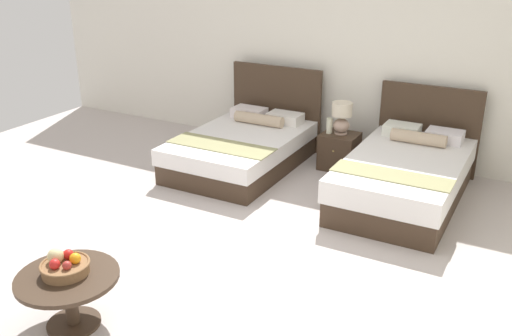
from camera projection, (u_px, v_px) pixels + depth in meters
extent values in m
cube|color=beige|center=(245.00, 246.00, 5.61)|extent=(10.34, 9.69, 0.02)
cube|color=white|center=(357.00, 51.00, 7.54)|extent=(10.34, 0.12, 2.89)
cube|color=#3D2C1E|center=(241.00, 159.00, 7.48)|extent=(1.31, 2.01, 0.26)
cube|color=white|center=(241.00, 142.00, 7.40)|extent=(1.35, 2.05, 0.21)
cube|color=#3D2C1E|center=(276.00, 107.00, 8.15)|extent=(1.38, 0.07, 1.18)
cube|color=white|center=(249.00, 113.00, 8.06)|extent=(0.47, 0.30, 0.14)
cube|color=white|center=(285.00, 118.00, 7.81)|extent=(0.47, 0.30, 0.14)
cylinder|color=#C2A98D|center=(259.00, 119.00, 7.74)|extent=(0.71, 0.15, 0.15)
cube|color=#939162|center=(221.00, 145.00, 6.96)|extent=(1.36, 0.45, 0.01)
cube|color=#3D2C1E|center=(402.00, 190.00, 6.51)|extent=(1.20, 2.10, 0.28)
cube|color=white|center=(405.00, 169.00, 6.41)|extent=(1.24, 2.15, 0.25)
cube|color=#3D2C1E|center=(428.00, 129.00, 7.23)|extent=(1.27, 0.07, 1.14)
cube|color=white|center=(402.00, 130.00, 7.10)|extent=(0.43, 0.30, 0.14)
cube|color=white|center=(445.00, 136.00, 6.87)|extent=(0.43, 0.30, 0.14)
cylinder|color=#C2A98D|center=(418.00, 138.00, 6.78)|extent=(0.66, 0.15, 0.15)
cube|color=#939162|center=(391.00, 175.00, 5.89)|extent=(1.26, 0.37, 0.01)
cube|color=#3D2C1E|center=(339.00, 151.00, 7.44)|extent=(0.47, 0.42, 0.48)
sphere|color=tan|center=(333.00, 151.00, 7.23)|extent=(0.02, 0.02, 0.02)
cylinder|color=tan|center=(341.00, 133.00, 7.36)|extent=(0.17, 0.17, 0.02)
ellipsoid|color=tan|center=(341.00, 125.00, 7.33)|extent=(0.21, 0.21, 0.18)
cylinder|color=#99844C|center=(342.00, 117.00, 7.28)|extent=(0.02, 0.02, 0.04)
cylinder|color=beige|center=(342.00, 109.00, 7.24)|extent=(0.26, 0.26, 0.18)
cylinder|color=beige|center=(329.00, 126.00, 7.34)|extent=(0.08, 0.08, 0.19)
torus|color=beige|center=(330.00, 119.00, 7.31)|extent=(0.08, 0.08, 0.01)
cylinder|color=#3D2C1E|center=(74.00, 323.00, 4.45)|extent=(0.42, 0.42, 0.02)
cylinder|color=#3D2C1E|center=(71.00, 302.00, 4.38)|extent=(0.10, 0.10, 0.42)
cylinder|color=#3D2C1E|center=(67.00, 277.00, 4.29)|extent=(0.78, 0.78, 0.04)
cylinder|color=olive|center=(65.00, 269.00, 4.30)|extent=(0.36, 0.36, 0.08)
torus|color=olive|center=(65.00, 264.00, 4.28)|extent=(0.38, 0.38, 0.02)
sphere|color=#D7C38A|center=(56.00, 256.00, 4.29)|extent=(0.12, 0.12, 0.12)
sphere|color=red|center=(55.00, 264.00, 4.21)|extent=(0.08, 0.08, 0.08)
sphere|color=#AD302B|center=(67.00, 265.00, 4.21)|extent=(0.07, 0.07, 0.07)
sphere|color=orange|center=(75.00, 258.00, 4.29)|extent=(0.09, 0.09, 0.09)
sphere|color=red|center=(68.00, 254.00, 4.34)|extent=(0.08, 0.08, 0.08)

